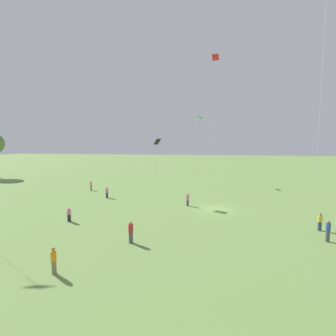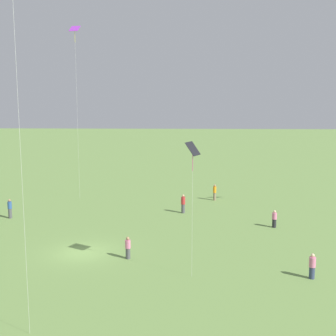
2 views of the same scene
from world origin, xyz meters
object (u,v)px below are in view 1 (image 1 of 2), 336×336
Objects in this scene: person_0 at (328,231)px; kite_1 at (200,119)px; person_3 at (188,200)px; kite_0 at (157,143)px; person_7 at (107,192)px; person_2 at (69,214)px; person_8 at (54,261)px; kite_2 at (215,65)px; person_4 at (91,186)px; person_6 at (131,232)px; person_5 at (320,222)px.

kite_1 is (32.55, 11.30, 11.97)m from person_0.
person_3 is 0.19× the size of kite_0.
person_7 is 0.12× the size of kite_1.
person_2 is at bearing 84.46° from person_3.
kite_2 is at bearing 95.92° from person_8.
person_7 reaches higher than person_4.
person_4 is 0.18× the size of kite_0.
kite_2 reaches higher than kite_1.
person_2 is 17.34m from person_4.
person_6 is at bearing 131.78° from kite_2.
kite_2 is (18.92, -15.60, 19.83)m from person_2.
kite_2 is (7.44, -15.81, 19.78)m from person_7.
person_2 is 0.12× the size of kite_1.
person_0 is 16.27m from person_3.
person_5 is 21.78m from kite_0.
person_0 is at bearing 172.10° from kite_2.
person_7 is (3.23, 12.19, 0.02)m from person_3.
kite_0 reaches higher than person_6.
person_2 is 11.48m from person_7.
person_7 is (13.73, 24.62, -0.10)m from person_0.
kite_0 is at bearing 108.97° from person_8.
kite_1 reaches higher than person_2.
kite_0 is (21.70, -2.89, 7.21)m from person_8.
person_8 is (-10.93, 20.37, 0.06)m from person_5.
person_4 is at bearing 65.90° from kite_2.
person_4 is 28.61m from person_8.
kite_0 is at bearing 97.04° from person_4.
kite_0 is at bearing -147.71° from person_0.
person_4 is at bearing 23.68° from person_3.
person_7 is at bearing 170.73° from kite_1.
person_3 is at bearing 15.32° from person_6.
person_6 is 6.60m from person_8.
person_6 is (-13.00, 3.94, 0.13)m from person_3.
person_6 is at bearing 84.89° from person_8.
person_6 is at bearing -162.21° from kite_1.
person_6 is at bearing 123.05° from person_3.
kite_1 is at bearing -124.80° from kite_0.
person_2 is 0.07× the size of kite_2.
kite_1 reaches higher than person_0.
kite_0 reaches higher than person_8.
kite_2 is at bearing -155.21° from kite_0.
person_3 is at bearing -156.92° from kite_1.
person_6 reaches higher than person_8.
person_8 is 36.98m from kite_2.
person_2 is at bearing 46.72° from person_4.
person_0 reaches higher than person_7.
kite_2 is (23.66, -7.56, 19.67)m from person_6.
person_5 is (0.57, -24.94, 0.07)m from person_2.
person_3 is 0.96× the size of person_5.
kite_2 is at bearing -24.47° from person_5.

